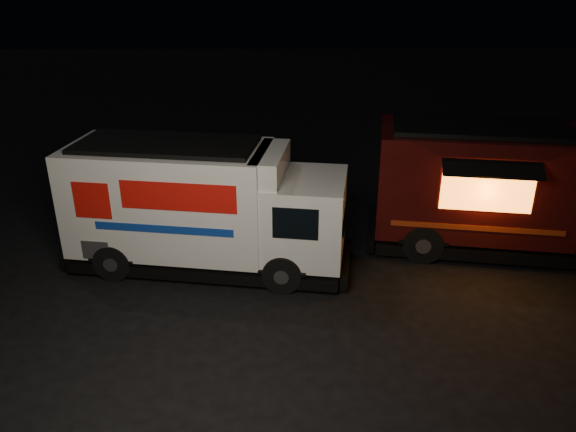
# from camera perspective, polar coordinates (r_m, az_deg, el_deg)

# --- Properties ---
(ground) EXTENTS (80.00, 80.00, 0.00)m
(ground) POSITION_cam_1_polar(r_m,az_deg,el_deg) (11.79, -1.25, -9.37)
(ground) COLOR black
(ground) RESTS_ON ground
(white_truck) EXTENTS (6.80, 3.20, 2.96)m
(white_truck) POSITION_cam_1_polar(r_m,az_deg,el_deg) (12.92, -8.11, 0.96)
(white_truck) COLOR silver
(white_truck) RESTS_ON ground
(red_truck) EXTENTS (7.00, 3.53, 3.11)m
(red_truck) POSITION_cam_1_polar(r_m,az_deg,el_deg) (14.61, 21.60, 2.54)
(red_truck) COLOR #33090B
(red_truck) RESTS_ON ground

